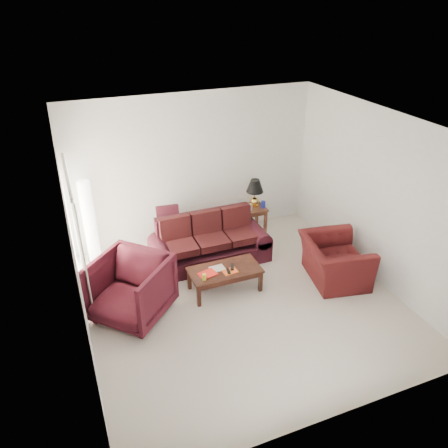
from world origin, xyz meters
name	(u,v)px	position (x,y,z in m)	size (l,w,h in m)	color
floor	(242,301)	(0.00, 0.00, 0.00)	(5.00, 5.00, 0.00)	silver
blinds	(77,236)	(-2.42, 1.30, 1.08)	(0.10, 2.00, 2.16)	silver
sofa	(210,241)	(-0.09, 1.34, 0.45)	(2.21, 0.96, 0.91)	black
throw_pillow	(168,216)	(-0.68, 2.11, 0.72)	(0.44, 0.12, 0.44)	black
end_table	(252,219)	(1.17, 2.15, 0.28)	(0.52, 0.52, 0.57)	#522C1C
table_lamp	(255,193)	(1.23, 2.18, 0.87)	(0.36, 0.36, 0.60)	gold
clock	(249,208)	(1.01, 2.01, 0.65)	(0.16, 0.06, 0.16)	silver
blue_canister	(263,205)	(1.36, 2.04, 0.64)	(0.09, 0.09, 0.15)	#17249B
picture_frame	(243,200)	(1.05, 2.39, 0.64)	(0.12, 0.02, 0.15)	silver
floor_lamp	(90,222)	(-2.15, 2.20, 0.84)	(0.27, 0.27, 1.68)	white
armchair_left	(130,289)	(-1.79, 0.33, 0.51)	(1.09, 1.13, 1.02)	#3B0D16
armchair_right	(334,260)	(1.78, -0.01, 0.39)	(1.19, 1.04, 0.78)	#3C0D0F
coffee_table	(225,279)	(-0.16, 0.40, 0.22)	(1.23, 0.61, 0.43)	black
magazine_red	(208,274)	(-0.49, 0.36, 0.44)	(0.30, 0.22, 0.02)	red
magazine_white	(217,268)	(-0.28, 0.46, 0.44)	(0.25, 0.19, 0.01)	beige
magazine_orange	(230,271)	(-0.11, 0.30, 0.44)	(0.25, 0.19, 0.01)	#ED571B
remote_a	(228,271)	(-0.14, 0.29, 0.46)	(0.05, 0.16, 0.02)	black
remote_b	(232,267)	(-0.03, 0.38, 0.46)	(0.05, 0.19, 0.02)	black
yellow_glass	(204,277)	(-0.59, 0.24, 0.49)	(0.06, 0.06, 0.11)	yellow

